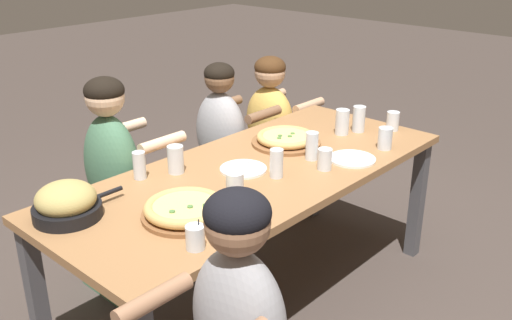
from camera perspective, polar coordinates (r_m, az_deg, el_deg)
The scene contains 21 objects.
ground_plane at distance 3.19m, azimuth 0.00°, elevation -13.84°, with size 18.00×18.00×0.00m, color #423833.
dining_table at distance 2.83m, azimuth 0.00°, elevation -2.46°, with size 2.14×0.89×0.77m.
pizza_board_main at distance 3.12m, azimuth 3.03°, elevation 2.11°, with size 0.38×0.38×0.06m.
pizza_board_second at distance 2.36m, azimuth -7.09°, elevation -4.92°, with size 0.36×0.36×0.07m.
skillet_bowl at distance 2.45m, azimuth -18.42°, elevation -4.09°, with size 0.41×0.28×0.15m.
empty_plate_a at distance 2.95m, azimuth 9.61°, elevation 0.12°, with size 0.24×0.24×0.02m.
empty_plate_b at distance 2.79m, azimuth -1.28°, elevation -0.90°, with size 0.23×0.23×0.02m.
cocktail_glass_blue at distance 2.13m, azimuth -6.10°, elevation -7.80°, with size 0.07×0.07×0.12m.
drinking_glass_a at distance 2.69m, azimuth 2.06°, elevation -0.46°, with size 0.06×0.06×0.14m.
drinking_glass_b at distance 3.36m, azimuth 10.24°, elevation 3.91°, with size 0.07×0.07×0.15m.
drinking_glass_c at distance 3.12m, azimuth 12.79°, elevation 2.13°, with size 0.08×0.08×0.12m.
drinking_glass_d at distance 2.91m, azimuth 5.60°, elevation 1.23°, with size 0.06×0.06×0.14m.
drinking_glass_e at distance 2.80m, azimuth 6.89°, elevation -0.01°, with size 0.07×0.07×0.11m.
drinking_glass_f at distance 2.47m, azimuth -2.12°, elevation -2.66°, with size 0.08×0.08×0.13m.
drinking_glass_g at distance 2.77m, azimuth -8.04°, elevation 0.06°, with size 0.08×0.08×0.14m.
drinking_glass_h at distance 2.73m, azimuth -11.59°, elevation -0.52°, with size 0.06×0.06×0.13m.
drinking_glass_i at distance 3.42m, azimuth 13.51°, elevation 3.69°, with size 0.07×0.07×0.11m.
drinking_glass_j at distance 3.29m, azimuth 8.62°, elevation 3.79°, with size 0.08×0.08×0.14m.
diner_far_right at distance 3.91m, azimuth 1.38°, elevation 1.84°, with size 0.51×0.40×1.10m.
diner_far_midright at distance 3.60m, azimuth -3.44°, elevation 0.00°, with size 0.51×0.40×1.14m.
diner_far_midleft at distance 3.13m, azimuth -13.87°, elevation -3.43°, with size 0.51×0.40×1.20m.
Camera 1 is at (-1.90, -1.73, 1.88)m, focal length 40.00 mm.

